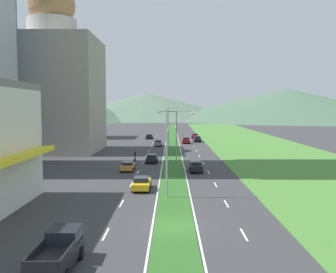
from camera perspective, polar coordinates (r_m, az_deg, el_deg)
name	(u,v)px	position (r m, az deg, el deg)	size (l,w,h in m)	color
ground_plane	(174,226)	(30.96, 0.97, -13.22)	(600.00, 600.00, 0.00)	#38383A
grass_median	(172,147)	(90.00, 0.67, -1.56)	(3.20, 240.00, 0.06)	#2D6023
grass_verge_right	(260,147)	(92.38, 13.56, -1.53)	(24.00, 240.00, 0.06)	#477F33
lane_dash_left_2	(106,234)	(29.55, -9.26, -14.14)	(0.16, 2.80, 0.01)	silver
lane_dash_left_3	(122,203)	(38.14, -6.92, -9.85)	(0.16, 2.80, 0.01)	silver
lane_dash_left_4	(131,185)	(46.90, -5.48, -7.14)	(0.16, 2.80, 0.01)	silver
lane_dash_left_5	(138,172)	(55.75, -4.51, -5.29)	(0.16, 2.80, 0.01)	silver
lane_dash_left_6	(143,163)	(64.65, -3.80, -3.94)	(0.16, 2.80, 0.01)	silver
lane_dash_left_7	(146,156)	(73.59, -3.27, -2.92)	(0.16, 2.80, 0.01)	silver
lane_dash_left_8	(149,151)	(82.56, -2.86, -2.13)	(0.16, 2.80, 0.01)	silver
lane_dash_left_9	(151,146)	(91.54, -2.52, -1.48)	(0.16, 2.80, 0.01)	silver
lane_dash_left_10	(153,143)	(100.53, -2.25, -0.96)	(0.16, 2.80, 0.01)	silver
lane_dash_left_11	(154,140)	(109.53, -2.02, -0.51)	(0.16, 2.80, 0.01)	silver
lane_dash_left_12	(156,137)	(118.54, -1.83, -0.14)	(0.16, 2.80, 0.01)	silver
lane_dash_left_13	(157,135)	(127.55, -1.66, 0.18)	(0.16, 2.80, 0.01)	silver
lane_dash_left_14	(158,133)	(136.57, -1.52, 0.46)	(0.16, 2.80, 0.01)	silver
lane_dash_right_2	(244,235)	(29.63, 11.22, -14.11)	(0.16, 2.80, 0.01)	silver
lane_dash_right_3	(226,204)	(38.20, 8.67, -9.84)	(0.16, 2.80, 0.01)	silver
lane_dash_right_4	(216,185)	(46.95, 7.10, -7.14)	(0.16, 2.80, 0.01)	silver
lane_dash_right_5	(208,172)	(55.79, 6.03, -5.29)	(0.16, 2.80, 0.01)	silver
lane_dash_right_6	(203,163)	(64.69, 5.26, -3.95)	(0.16, 2.80, 0.01)	silver
lane_dash_right_7	(199,156)	(73.63, 4.68, -2.93)	(0.16, 2.80, 0.01)	silver
lane_dash_right_8	(196,151)	(82.59, 4.23, -2.13)	(0.16, 2.80, 0.01)	silver
lane_dash_right_9	(194,146)	(91.56, 3.86, -1.49)	(0.16, 2.80, 0.01)	silver
lane_dash_right_10	(192,143)	(100.55, 3.57, -0.96)	(0.16, 2.80, 0.01)	silver
lane_dash_right_11	(190,140)	(109.55, 3.31, -0.52)	(0.16, 2.80, 0.01)	silver
lane_dash_right_12	(189,137)	(118.56, 3.10, -0.14)	(0.16, 2.80, 0.01)	silver
lane_dash_right_13	(188,135)	(127.57, 2.92, 0.18)	(0.16, 2.80, 0.01)	silver
lane_dash_right_14	(186,133)	(136.58, 2.76, 0.46)	(0.16, 2.80, 0.01)	silver
edge_line_median_left	(165,147)	(90.01, -0.44, -1.58)	(0.16, 240.00, 0.01)	silver
edge_line_median_right	(180,147)	(90.02, 1.79, -1.58)	(0.16, 240.00, 0.01)	silver
domed_building	(53,84)	(85.27, -16.67, 7.44)	(19.00, 19.00, 35.43)	#9E9384
midrise_colored	(61,104)	(121.72, -15.61, 4.71)	(14.28, 14.28, 20.79)	teal
hill_far_left	(22,97)	(276.13, -20.89, 5.47)	(153.64, 153.64, 31.90)	#47664C
hill_far_center	(147,106)	(303.90, -3.16, 4.57)	(155.43, 155.43, 20.71)	#516B56
hill_far_right	(287,104)	(298.26, 17.25, 4.59)	(193.59, 193.59, 22.85)	#47664C
street_lamp_near	(170,147)	(39.26, 0.29, -1.59)	(3.01, 0.29, 9.14)	#99999E
street_lamp_mid	(174,132)	(64.43, 0.92, 0.60)	(3.28, 0.41, 8.77)	#99999E
street_lamp_far	(170,124)	(89.56, 0.31, 1.85)	(3.09, 0.28, 9.37)	#99999E
car_0	(128,166)	(56.84, -5.98, -4.39)	(1.87, 4.26, 1.37)	#C6842D
car_1	(186,140)	(99.22, 2.70, -0.57)	(1.97, 4.18, 1.56)	maroon
car_2	(196,166)	(56.06, 4.15, -4.43)	(1.86, 4.63, 1.50)	black
car_3	(149,136)	(113.39, -2.80, 0.01)	(2.02, 4.13, 1.38)	black
car_4	(197,139)	(103.61, 4.39, -0.37)	(1.90, 4.31, 1.57)	black
car_5	(195,136)	(115.85, 4.04, 0.10)	(1.97, 4.03, 1.39)	maroon
car_6	(158,143)	(92.38, -1.48, -0.95)	(1.86, 4.62, 1.52)	slate
car_7	(152,158)	(64.97, -2.42, -3.25)	(1.93, 4.28, 1.41)	black
car_8	(142,183)	(43.85, -3.94, -6.93)	(2.03, 4.67, 1.49)	yellow
pickup_truck_0	(59,252)	(24.09, -15.97, -16.14)	(2.18, 5.40, 2.00)	black
motorcycle_rider	(135,157)	(66.89, -4.92, -3.03)	(0.36, 2.00, 1.80)	black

